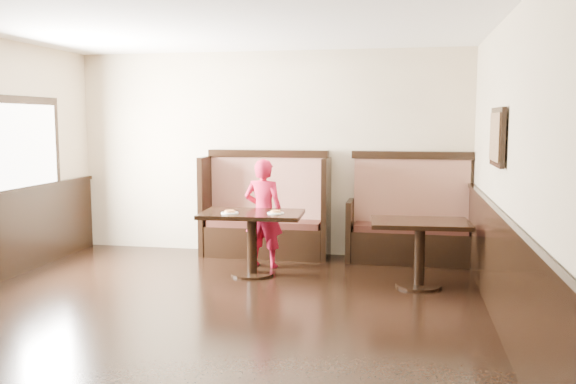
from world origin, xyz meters
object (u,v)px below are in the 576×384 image
(table_main, at_px, (252,227))
(booth_main, at_px, (266,217))
(booth_neighbor, at_px, (410,225))
(child, at_px, (264,213))
(table_neighbor, at_px, (420,238))

(table_main, bearing_deg, booth_main, 91.33)
(booth_main, distance_m, table_main, 1.10)
(booth_main, xyz_separation_m, table_main, (0.08, -1.10, 0.06))
(booth_neighbor, height_order, child, booth_neighbor)
(table_neighbor, height_order, child, child)
(table_neighbor, bearing_deg, booth_main, 144.80)
(booth_neighbor, distance_m, table_neighbor, 1.26)
(booth_main, relative_size, child, 1.27)
(table_main, height_order, table_neighbor, table_main)
(table_main, relative_size, table_neighbor, 1.11)
(booth_main, relative_size, booth_neighbor, 1.06)
(child, bearing_deg, table_main, 90.13)
(child, bearing_deg, booth_main, -74.08)
(booth_main, bearing_deg, child, -79.65)
(booth_neighbor, height_order, table_neighbor, booth_neighbor)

